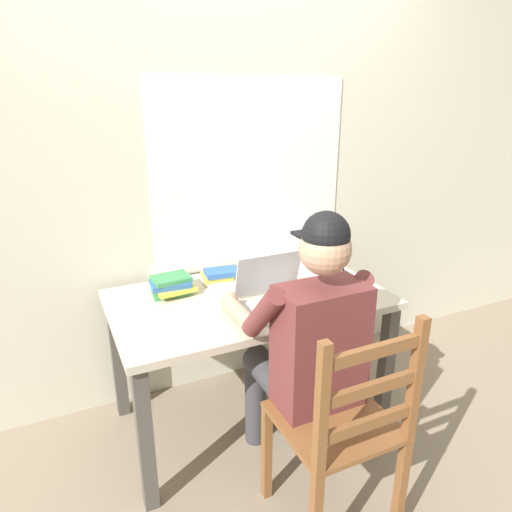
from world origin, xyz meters
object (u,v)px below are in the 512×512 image
object	(u,v)px
coffee_mug_white	(273,274)
computer_mouse	(323,293)
book_stack_side	(220,277)
seated_person	(306,340)
book_stack_main	(172,285)
wooden_chair	(342,428)
coffee_mug_dark	(333,273)
laptop	(277,294)
desk	(249,314)

from	to	relation	value
coffee_mug_white	computer_mouse	bearing A→B (deg)	-63.54
book_stack_side	coffee_mug_white	bearing A→B (deg)	-18.39
seated_person	book_stack_main	distance (m)	0.74
wooden_chair	book_stack_side	distance (m)	0.98
book_stack_main	seated_person	bearing A→B (deg)	-58.99
coffee_mug_white	book_stack_side	bearing A→B (deg)	161.61
seated_person	coffee_mug_dark	xyz separation A→B (m)	(0.42, 0.43, 0.06)
laptop	coffee_mug_dark	world-z (taller)	laptop
laptop	book_stack_side	bearing A→B (deg)	114.90
laptop	book_stack_side	size ratio (longest dim) A/B	1.74
wooden_chair	book_stack_side	size ratio (longest dim) A/B	5.05
coffee_mug_white	wooden_chair	bearing A→B (deg)	-99.35
coffee_mug_white	book_stack_side	xyz separation A→B (m)	(-0.26, 0.09, -0.00)
wooden_chair	coffee_mug_white	distance (m)	0.90
wooden_chair	computer_mouse	size ratio (longest dim) A/B	9.58
coffee_mug_dark	seated_person	bearing A→B (deg)	-134.06
seated_person	book_stack_main	bearing A→B (deg)	121.01
computer_mouse	coffee_mug_white	bearing A→B (deg)	116.46
desk	computer_mouse	distance (m)	0.37
wooden_chair	laptop	world-z (taller)	wooden_chair
desk	book_stack_side	bearing A→B (deg)	111.21
laptop	coffee_mug_white	size ratio (longest dim) A/B	2.77
seated_person	computer_mouse	size ratio (longest dim) A/B	12.62
desk	laptop	size ratio (longest dim) A/B	3.96
desk	computer_mouse	xyz separation A→B (m)	(0.32, -0.16, 0.11)
laptop	book_stack_main	xyz separation A→B (m)	(-0.41, 0.32, -0.01)
computer_mouse	book_stack_side	size ratio (longest dim) A/B	0.53
desk	laptop	bearing A→B (deg)	-60.17
desk	computer_mouse	world-z (taller)	computer_mouse
laptop	coffee_mug_white	bearing A→B (deg)	66.12
book_stack_main	book_stack_side	xyz separation A→B (m)	(0.26, 0.02, -0.01)
seated_person	coffee_mug_white	world-z (taller)	seated_person
book_stack_main	laptop	bearing A→B (deg)	-37.59
desk	laptop	xyz separation A→B (m)	(0.08, -0.14, 0.15)
coffee_mug_dark	book_stack_side	bearing A→B (deg)	157.92
laptop	computer_mouse	xyz separation A→B (m)	(0.24, -0.02, -0.04)
computer_mouse	coffee_mug_white	xyz separation A→B (m)	(-0.13, 0.27, 0.03)
laptop	book_stack_main	bearing A→B (deg)	142.41
computer_mouse	coffee_mug_white	world-z (taller)	coffee_mug_white
computer_mouse	coffee_mug_dark	bearing A→B (deg)	42.57
desk	coffee_mug_white	bearing A→B (deg)	30.14
desk	seated_person	world-z (taller)	seated_person
coffee_mug_dark	book_stack_main	size ratio (longest dim) A/B	0.53
book_stack_side	coffee_mug_dark	bearing A→B (deg)	-22.08
desk	book_stack_main	world-z (taller)	book_stack_main
desk	computer_mouse	size ratio (longest dim) A/B	13.08
wooden_chair	laptop	xyz separation A→B (m)	(0.03, 0.60, 0.30)
coffee_mug_dark	laptop	bearing A→B (deg)	-163.57
book_stack_side	computer_mouse	bearing A→B (deg)	-41.74
laptop	book_stack_main	size ratio (longest dim) A/B	1.55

